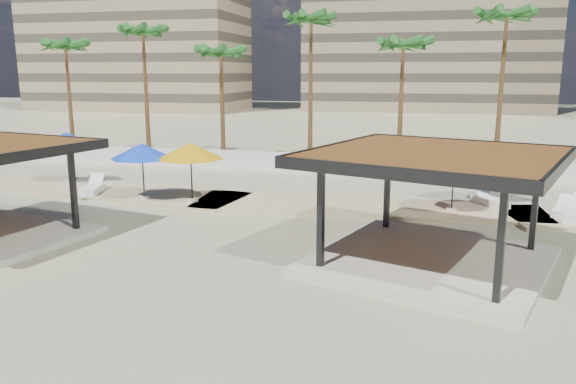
{
  "coord_description": "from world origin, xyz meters",
  "views": [
    {
      "loc": [
        4.62,
        -18.48,
        6.25
      ],
      "look_at": [
        -0.75,
        3.41,
        1.4
      ],
      "focal_mm": 35.0,
      "sensor_mm": 36.0,
      "label": 1
    }
  ],
  "objects_px": {
    "umbrella_c": "(454,167)",
    "lounger_c": "(489,201)",
    "lounger_a": "(93,189)",
    "pavilion_central": "(433,197)",
    "umbrella_a": "(66,139)",
    "lounger_d": "(562,210)"
  },
  "relations": [
    {
      "from": "lounger_c",
      "to": "lounger_d",
      "type": "distance_m",
      "value": 3.12
    },
    {
      "from": "umbrella_a",
      "to": "lounger_a",
      "type": "xyz_separation_m",
      "value": [
        3.01,
        -2.39,
        -2.18
      ]
    },
    {
      "from": "pavilion_central",
      "to": "lounger_d",
      "type": "distance_m",
      "value": 9.5
    },
    {
      "from": "umbrella_a",
      "to": "umbrella_c",
      "type": "relative_size",
      "value": 1.21
    },
    {
      "from": "lounger_c",
      "to": "lounger_d",
      "type": "height_order",
      "value": "lounger_c"
    },
    {
      "from": "umbrella_c",
      "to": "lounger_a",
      "type": "distance_m",
      "value": 17.78
    },
    {
      "from": "umbrella_c",
      "to": "pavilion_central",
      "type": "bearing_deg",
      "value": -97.69
    },
    {
      "from": "lounger_a",
      "to": "umbrella_c",
      "type": "bearing_deg",
      "value": -104.41
    },
    {
      "from": "umbrella_c",
      "to": "lounger_c",
      "type": "distance_m",
      "value": 2.93
    },
    {
      "from": "lounger_c",
      "to": "umbrella_a",
      "type": "bearing_deg",
      "value": 55.85
    },
    {
      "from": "lounger_a",
      "to": "lounger_c",
      "type": "bearing_deg",
      "value": -99.92
    },
    {
      "from": "pavilion_central",
      "to": "umbrella_c",
      "type": "bearing_deg",
      "value": 100.71
    },
    {
      "from": "umbrella_a",
      "to": "umbrella_c",
      "type": "xyz_separation_m",
      "value": [
        20.7,
        -1.9,
        -0.44
      ]
    },
    {
      "from": "pavilion_central",
      "to": "lounger_c",
      "type": "relative_size",
      "value": 4.39
    },
    {
      "from": "umbrella_a",
      "to": "lounger_d",
      "type": "distance_m",
      "value": 25.49
    },
    {
      "from": "lounger_d",
      "to": "pavilion_central",
      "type": "bearing_deg",
      "value": 163.92
    },
    {
      "from": "umbrella_c",
      "to": "lounger_c",
      "type": "height_order",
      "value": "umbrella_c"
    },
    {
      "from": "pavilion_central",
      "to": "lounger_a",
      "type": "distance_m",
      "value": 18.05
    },
    {
      "from": "pavilion_central",
      "to": "lounger_c",
      "type": "height_order",
      "value": "pavilion_central"
    },
    {
      "from": "umbrella_c",
      "to": "lounger_c",
      "type": "relative_size",
      "value": 1.34
    },
    {
      "from": "pavilion_central",
      "to": "umbrella_a",
      "type": "height_order",
      "value": "pavilion_central"
    },
    {
      "from": "lounger_a",
      "to": "umbrella_a",
      "type": "bearing_deg",
      "value": 35.58
    }
  ]
}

